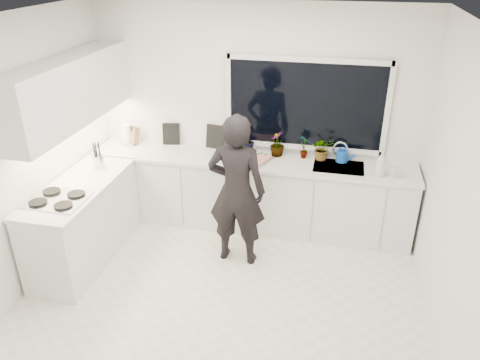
# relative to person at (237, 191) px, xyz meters

# --- Properties ---
(floor) EXTENTS (4.00, 3.50, 0.02)m
(floor) POSITION_rel_person_xyz_m (-0.00, -0.69, -0.88)
(floor) COLOR beige
(floor) RESTS_ON ground
(wall_back) EXTENTS (4.00, 0.02, 2.70)m
(wall_back) POSITION_rel_person_xyz_m (-0.00, 1.07, 0.48)
(wall_back) COLOR white
(wall_back) RESTS_ON ground
(wall_left) EXTENTS (0.02, 3.50, 2.70)m
(wall_left) POSITION_rel_person_xyz_m (-2.01, -0.69, 0.48)
(wall_left) COLOR white
(wall_left) RESTS_ON ground
(wall_right) EXTENTS (0.02, 3.50, 2.70)m
(wall_right) POSITION_rel_person_xyz_m (2.01, -0.69, 0.48)
(wall_right) COLOR white
(wall_right) RESTS_ON ground
(ceiling) EXTENTS (4.00, 3.50, 0.02)m
(ceiling) POSITION_rel_person_xyz_m (-0.00, -0.69, 1.84)
(ceiling) COLOR white
(ceiling) RESTS_ON wall_back
(window) EXTENTS (1.80, 0.02, 1.00)m
(window) POSITION_rel_person_xyz_m (0.60, 1.03, 0.68)
(window) COLOR black
(window) RESTS_ON wall_back
(base_cabinets_back) EXTENTS (3.92, 0.58, 0.88)m
(base_cabinets_back) POSITION_rel_person_xyz_m (-0.00, 0.76, -0.43)
(base_cabinets_back) COLOR white
(base_cabinets_back) RESTS_ON floor
(base_cabinets_left) EXTENTS (0.58, 1.60, 0.88)m
(base_cabinets_left) POSITION_rel_person_xyz_m (-1.67, -0.34, -0.43)
(base_cabinets_left) COLOR white
(base_cabinets_left) RESTS_ON floor
(countertop_back) EXTENTS (3.94, 0.62, 0.04)m
(countertop_back) POSITION_rel_person_xyz_m (-0.00, 0.75, 0.03)
(countertop_back) COLOR silver
(countertop_back) RESTS_ON base_cabinets_back
(countertop_left) EXTENTS (0.62, 1.60, 0.04)m
(countertop_left) POSITION_rel_person_xyz_m (-1.67, -0.34, 0.03)
(countertop_left) COLOR silver
(countertop_left) RESTS_ON base_cabinets_left
(upper_cabinets) EXTENTS (0.34, 2.10, 0.70)m
(upper_cabinets) POSITION_rel_person_xyz_m (-1.79, 0.01, 0.98)
(upper_cabinets) COLOR white
(upper_cabinets) RESTS_ON wall_left
(sink) EXTENTS (0.58, 0.42, 0.14)m
(sink) POSITION_rel_person_xyz_m (1.05, 0.76, 0.00)
(sink) COLOR silver
(sink) RESTS_ON countertop_back
(faucet) EXTENTS (0.03, 0.03, 0.22)m
(faucet) POSITION_rel_person_xyz_m (1.05, 0.96, 0.16)
(faucet) COLOR silver
(faucet) RESTS_ON countertop_back
(stovetop) EXTENTS (0.56, 0.48, 0.03)m
(stovetop) POSITION_rel_person_xyz_m (-1.69, -0.69, 0.07)
(stovetop) COLOR black
(stovetop) RESTS_ON countertop_left
(person) EXTENTS (0.64, 0.43, 1.73)m
(person) POSITION_rel_person_xyz_m (0.00, 0.00, 0.00)
(person) COLOR black
(person) RESTS_ON floor
(pizza_tray) EXTENTS (0.56, 0.49, 0.03)m
(pizza_tray) POSITION_rel_person_xyz_m (0.00, 0.73, 0.07)
(pizza_tray) COLOR silver
(pizza_tray) RESTS_ON countertop_back
(pizza) EXTENTS (0.51, 0.44, 0.01)m
(pizza) POSITION_rel_person_xyz_m (0.00, 0.73, 0.09)
(pizza) COLOR red
(pizza) RESTS_ON pizza_tray
(watering_can) EXTENTS (0.16, 0.16, 0.13)m
(watering_can) POSITION_rel_person_xyz_m (1.07, 0.92, 0.12)
(watering_can) COLOR #1248AF
(watering_can) RESTS_ON countertop_back
(paper_towel_roll) EXTENTS (0.12, 0.12, 0.26)m
(paper_towel_roll) POSITION_rel_person_xyz_m (-1.64, 0.86, 0.18)
(paper_towel_roll) COLOR white
(paper_towel_roll) RESTS_ON countertop_back
(knife_block) EXTENTS (0.15, 0.14, 0.22)m
(knife_block) POSITION_rel_person_xyz_m (-1.58, 0.90, 0.16)
(knife_block) COLOR #A47C4C
(knife_block) RESTS_ON countertop_back
(utensil_crock) EXTENTS (0.14, 0.14, 0.16)m
(utensil_crock) POSITION_rel_person_xyz_m (-1.65, 0.11, 0.13)
(utensil_crock) COLOR silver
(utensil_crock) RESTS_ON countertop_left
(picture_frame_large) EXTENTS (0.22, 0.06, 0.28)m
(picture_frame_large) POSITION_rel_person_xyz_m (-1.09, 1.00, 0.19)
(picture_frame_large) COLOR black
(picture_frame_large) RESTS_ON countertop_back
(picture_frame_small) EXTENTS (0.25, 0.06, 0.30)m
(picture_frame_small) POSITION_rel_person_xyz_m (-0.50, 1.00, 0.20)
(picture_frame_small) COLOR black
(picture_frame_small) RESTS_ON countertop_back
(herb_plants) EXTENTS (1.14, 0.26, 0.32)m
(herb_plants) POSITION_rel_person_xyz_m (0.49, 0.92, 0.20)
(herb_plants) COLOR #26662D
(herb_plants) RESTS_ON countertop_back
(soap_bottles) EXTENTS (0.29, 0.16, 0.30)m
(soap_bottles) POSITION_rel_person_xyz_m (1.54, 0.61, 0.19)
(soap_bottles) COLOR #D8BF66
(soap_bottles) RESTS_ON countertop_back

